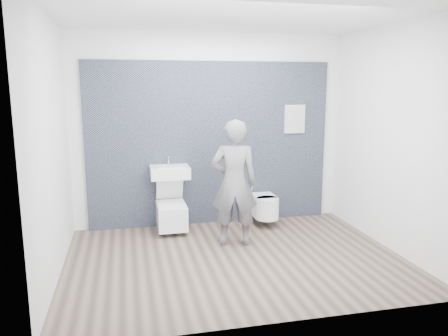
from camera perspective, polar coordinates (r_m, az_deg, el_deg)
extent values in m
plane|color=brown|center=(5.38, 1.45, -11.70)|extent=(4.00, 4.00, 0.00)
plane|color=silver|center=(6.47, -1.77, 4.93)|extent=(4.00, 0.00, 4.00)
plane|color=silver|center=(3.60, 7.43, 0.17)|extent=(4.00, 0.00, 4.00)
plane|color=silver|center=(4.92, -21.67, 2.34)|extent=(0.00, 3.00, 3.00)
plane|color=silver|center=(5.84, 20.94, 3.60)|extent=(0.00, 3.00, 3.00)
plane|color=white|center=(5.03, 1.61, 19.26)|extent=(4.00, 4.00, 0.00)
cube|color=black|center=(6.73, -1.66, -7.03)|extent=(3.60, 0.06, 2.40)
cube|color=white|center=(6.20, -7.10, -0.55)|extent=(0.55, 0.41, 0.16)
cube|color=silver|center=(6.17, -7.10, 0.14)|extent=(0.38, 0.27, 0.03)
cylinder|color=silver|center=(6.32, -7.26, 1.04)|extent=(0.02, 0.02, 0.14)
cylinder|color=silver|center=(6.26, -7.23, 1.50)|extent=(0.02, 0.09, 0.02)
cylinder|color=silver|center=(6.41, -7.24, -1.43)|extent=(0.04, 0.04, 0.11)
cube|color=white|center=(6.27, -6.89, -6.18)|extent=(0.40, 0.58, 0.34)
cylinder|color=silver|center=(6.18, -6.88, -4.93)|extent=(0.29, 0.29, 0.03)
cube|color=white|center=(6.18, -6.88, -4.69)|extent=(0.38, 0.47, 0.02)
cube|color=white|center=(6.31, -7.11, -2.47)|extent=(0.38, 0.21, 0.39)
cube|color=silver|center=(6.55, -7.10, -6.61)|extent=(0.11, 0.06, 0.08)
cube|color=white|center=(6.62, 5.11, -4.92)|extent=(0.34, 0.40, 0.29)
cylinder|color=white|center=(6.44, 5.66, -5.39)|extent=(0.34, 0.34, 0.29)
cube|color=white|center=(6.55, 5.21, -3.66)|extent=(0.32, 0.38, 0.03)
cylinder|color=white|center=(6.38, 5.74, -4.07)|extent=(0.32, 0.32, 0.03)
cube|color=silver|center=(6.80, 4.65, -5.38)|extent=(0.10, 0.06, 0.08)
cube|color=white|center=(7.04, 8.84, -6.35)|extent=(0.32, 0.03, 0.43)
imported|color=slate|center=(5.60, 1.32, -1.99)|extent=(0.66, 0.50, 1.64)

